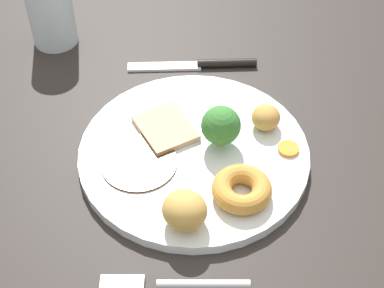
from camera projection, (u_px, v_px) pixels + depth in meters
The scene contains 12 objects.
dining_table at pixel (191, 148), 73.88cm from camera, with size 120.00×84.00×3.60cm, color #2B2623.
dinner_plate at pixel (192, 154), 69.80cm from camera, with size 28.02×28.02×1.40cm, color white.
gravy_pool at pixel (136, 162), 67.68cm from camera, with size 9.12×9.12×0.30cm, color #563819.
meat_slice_main at pixel (162, 129), 71.20cm from camera, with size 7.34×6.03×0.80cm, color tan.
yorkshire_pudding at pixel (238, 189), 63.65cm from camera, with size 6.77×6.77×2.26cm, color #C68938.
roast_potato_left at pixel (263, 117), 70.99cm from camera, with size 3.54×3.72×3.01cm, color #BC8C42.
roast_potato_right at pixel (181, 210), 60.48cm from camera, with size 4.67×4.95×4.17cm, color tan.
carrot_coin_front at pixel (285, 149), 69.10cm from camera, with size 2.56×2.56×0.43cm, color orange.
broccoli_floret at pixel (218, 126), 67.81cm from camera, with size 4.78×4.78×5.48cm.
fork at pixel (166, 284), 57.92cm from camera, with size 2.02×15.26×0.90cm.
knife at pixel (201, 64), 82.04cm from camera, with size 2.19×18.54×1.20cm.
water_glass at pixel (48, 11), 82.84cm from camera, with size 6.62×6.62×10.55cm, color silver.
Camera 1 is at (-50.32, -0.39, 55.89)cm, focal length 53.54 mm.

